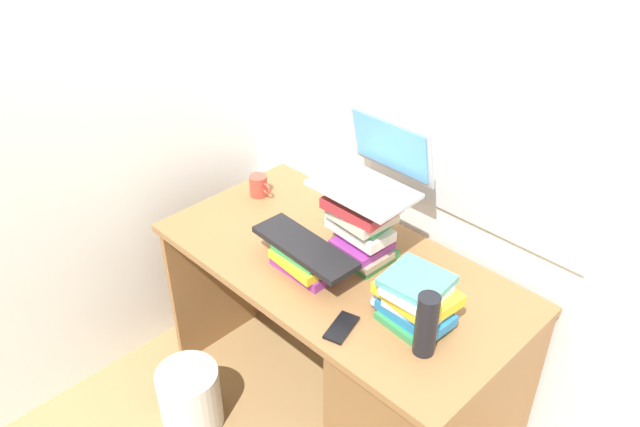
{
  "coord_description": "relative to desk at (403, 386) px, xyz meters",
  "views": [
    {
      "loc": [
        1.24,
        -1.34,
        2.21
      ],
      "look_at": [
        -0.09,
        -0.01,
        0.96
      ],
      "focal_mm": 35.82,
      "sensor_mm": 36.0,
      "label": 1
    }
  ],
  "objects": [
    {
      "name": "book_stack_tall",
      "position": [
        -0.32,
        0.11,
        0.5
      ],
      "size": [
        0.25,
        0.2,
        0.29
      ],
      "color": "#338C4C",
      "rests_on": "desk"
    },
    {
      "name": "wall_left",
      "position": [
        -1.28,
        0.03,
        0.88
      ],
      "size": [
        0.05,
        6.0,
        2.6
      ],
      "primitive_type": "cube",
      "color": "silver",
      "rests_on": "ground"
    },
    {
      "name": "book_stack_side",
      "position": [
        0.03,
        -0.02,
        0.44
      ],
      "size": [
        0.26,
        0.22,
        0.17
      ],
      "color": "#338C4C",
      "rests_on": "desk"
    },
    {
      "name": "laptop",
      "position": [
        -0.32,
        0.16,
        0.7
      ],
      "size": [
        0.35,
        0.28,
        0.23
      ],
      "color": "#B7BABF",
      "rests_on": "book_stack_tall"
    },
    {
      "name": "wastebasket",
      "position": [
        -0.71,
        -0.46,
        -0.28
      ],
      "size": [
        0.25,
        0.25,
        0.29
      ],
      "primitive_type": "cylinder",
      "color": "silver",
      "rests_on": "ground"
    },
    {
      "name": "mug",
      "position": [
        -0.91,
        0.12,
        0.4
      ],
      "size": [
        0.11,
        0.08,
        0.09
      ],
      "color": "#B23F33",
      "rests_on": "desk"
    },
    {
      "name": "computer_mouse",
      "position": [
        -0.1,
        -0.02,
        0.37
      ],
      "size": [
        0.06,
        0.1,
        0.04
      ],
      "primitive_type": "ellipsoid",
      "color": "#A5A8AD",
      "rests_on": "desk"
    },
    {
      "name": "cell_phone",
      "position": [
        -0.11,
        -0.21,
        0.36
      ],
      "size": [
        0.1,
        0.15,
        0.01
      ],
      "primitive_type": "cube",
      "rotation": [
        0.0,
        0.0,
        0.28
      ],
      "color": "black",
      "rests_on": "desk"
    },
    {
      "name": "desk",
      "position": [
        0.0,
        0.0,
        0.0
      ],
      "size": [
        1.38,
        0.7,
        0.78
      ],
      "color": "olive",
      "rests_on": "ground"
    },
    {
      "name": "keyboard",
      "position": [
        -0.41,
        -0.09,
        0.46
      ],
      "size": [
        0.43,
        0.16,
        0.02
      ],
      "primitive_type": "cube",
      "rotation": [
        0.0,
        0.0,
        -0.04
      ],
      "color": "black",
      "rests_on": "book_stack_keyboard_riser"
    },
    {
      "name": "ground_plane",
      "position": [
        -0.35,
        0.03,
        -0.42
      ],
      "size": [
        6.0,
        6.0,
        0.0
      ],
      "primitive_type": "plane",
      "color": "#9E7A4C"
    },
    {
      "name": "water_bottle",
      "position": [
        0.13,
        -0.11,
        0.46
      ],
      "size": [
        0.07,
        0.07,
        0.22
      ],
      "primitive_type": "cylinder",
      "color": "black",
      "rests_on": "desk"
    },
    {
      "name": "wall_back",
      "position": [
        -0.35,
        0.42,
        0.88
      ],
      "size": [
        6.0,
        0.06,
        2.6
      ],
      "color": "white",
      "rests_on": "ground"
    },
    {
      "name": "book_stack_keyboard_riser",
      "position": [
        -0.41,
        -0.08,
        0.4
      ],
      "size": [
        0.24,
        0.19,
        0.09
      ],
      "color": "#8C338C",
      "rests_on": "desk"
    }
  ]
}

